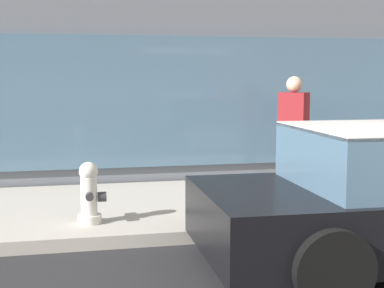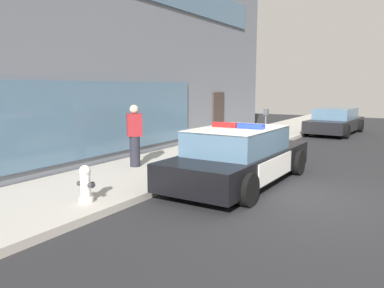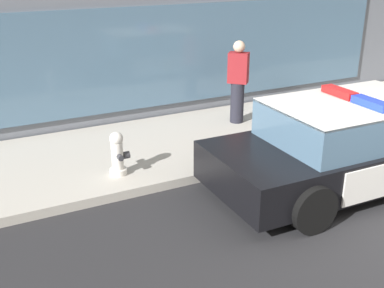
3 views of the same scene
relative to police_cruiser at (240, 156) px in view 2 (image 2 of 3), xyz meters
name	(u,v)px [view 2 (image 2 of 3)]	position (x,y,z in m)	size (l,w,h in m)	color
ground	(291,198)	(-0.55, -1.45, -0.68)	(48.00, 48.00, 0.00)	#262628
sidewalk	(142,172)	(-0.55, 2.59, -0.60)	(48.00, 3.03, 0.15)	#B2ADA3
storefront_building	(8,42)	(0.17, 9.17, 3.26)	(22.09, 10.12, 7.87)	slate
police_cruiser	(240,156)	(0.00, 0.00, 0.00)	(4.97, 2.14, 1.49)	black
fire_hydrant	(86,184)	(-3.39, 1.68, -0.18)	(0.34, 0.39, 0.73)	silver
car_down_street	(335,121)	(11.56, 0.02, -0.05)	(4.77, 2.23, 1.29)	black
pedestrian_on_sidewalk	(135,136)	(-0.31, 3.02, 0.33)	(0.47, 0.46, 1.71)	#23232D
parking_meter	(266,119)	(5.80, 1.52, 0.40)	(0.12, 0.18, 1.34)	slate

